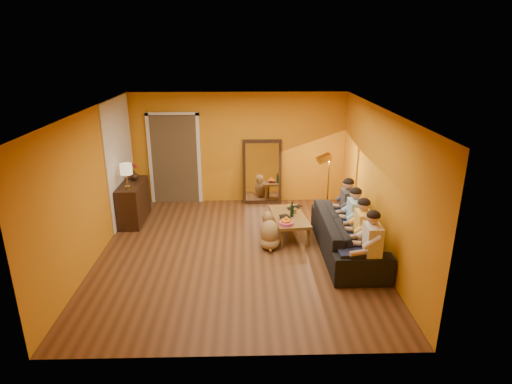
{
  "coord_description": "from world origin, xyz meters",
  "views": [
    {
      "loc": [
        0.15,
        -7.05,
        3.65
      ],
      "look_at": [
        0.35,
        0.5,
        1.0
      ],
      "focal_mm": 30.0,
      "sensor_mm": 36.0,
      "label": 1
    }
  ],
  "objects_px": {
    "mirror_frame": "(262,172)",
    "coffee_table": "(289,225)",
    "dog": "(270,230)",
    "laptop": "(296,208)",
    "wine_bottle": "(292,209)",
    "sideboard": "(134,202)",
    "floor_lamp": "(328,188)",
    "person_far_left": "(372,247)",
    "vase": "(134,175)",
    "sofa": "(348,235)",
    "person_far_right": "(348,208)",
    "tumbler": "(294,211)",
    "person_mid_right": "(355,220)",
    "table_lamp": "(127,176)",
    "person_mid_left": "(363,232)"
  },
  "relations": [
    {
      "from": "wine_bottle",
      "to": "tumbler",
      "type": "distance_m",
      "value": 0.21
    },
    {
      "from": "mirror_frame",
      "to": "tumbler",
      "type": "bearing_deg",
      "value": -71.93
    },
    {
      "from": "floor_lamp",
      "to": "vase",
      "type": "relative_size",
      "value": 7.06
    },
    {
      "from": "sofa",
      "to": "mirror_frame",
      "type": "bearing_deg",
      "value": 28.4
    },
    {
      "from": "person_far_left",
      "to": "vase",
      "type": "height_order",
      "value": "person_far_left"
    },
    {
      "from": "floor_lamp",
      "to": "person_mid_left",
      "type": "distance_m",
      "value": 2.0
    },
    {
      "from": "sideboard",
      "to": "vase",
      "type": "relative_size",
      "value": 5.78
    },
    {
      "from": "mirror_frame",
      "to": "wine_bottle",
      "type": "bearing_deg",
      "value": -75.33
    },
    {
      "from": "table_lamp",
      "to": "sofa",
      "type": "xyz_separation_m",
      "value": [
        4.24,
        -1.3,
        -0.75
      ]
    },
    {
      "from": "wine_bottle",
      "to": "person_far_right",
      "type": "bearing_deg",
      "value": -4.55
    },
    {
      "from": "coffee_table",
      "to": "vase",
      "type": "bearing_deg",
      "value": 155.16
    },
    {
      "from": "laptop",
      "to": "wine_bottle",
      "type": "bearing_deg",
      "value": -138.43
    },
    {
      "from": "table_lamp",
      "to": "person_mid_right",
      "type": "height_order",
      "value": "table_lamp"
    },
    {
      "from": "laptop",
      "to": "coffee_table",
      "type": "bearing_deg",
      "value": -147.64
    },
    {
      "from": "mirror_frame",
      "to": "coffee_table",
      "type": "distance_m",
      "value": 2.03
    },
    {
      "from": "mirror_frame",
      "to": "person_mid_left",
      "type": "height_order",
      "value": "mirror_frame"
    },
    {
      "from": "coffee_table",
      "to": "person_mid_right",
      "type": "height_order",
      "value": "person_mid_right"
    },
    {
      "from": "dog",
      "to": "person_mid_left",
      "type": "relative_size",
      "value": 0.56
    },
    {
      "from": "person_far_left",
      "to": "tumbler",
      "type": "distance_m",
      "value": 2.16
    },
    {
      "from": "floor_lamp",
      "to": "person_far_right",
      "type": "relative_size",
      "value": 1.18
    },
    {
      "from": "person_mid_right",
      "to": "tumbler",
      "type": "relative_size",
      "value": 11.67
    },
    {
      "from": "mirror_frame",
      "to": "vase",
      "type": "distance_m",
      "value": 2.92
    },
    {
      "from": "person_mid_left",
      "to": "vase",
      "type": "xyz_separation_m",
      "value": [
        -4.37,
        2.3,
        0.34
      ]
    },
    {
      "from": "mirror_frame",
      "to": "person_mid_right",
      "type": "relative_size",
      "value": 1.25
    },
    {
      "from": "dog",
      "to": "wine_bottle",
      "type": "xyz_separation_m",
      "value": [
        0.46,
        0.47,
        0.23
      ]
    },
    {
      "from": "vase",
      "to": "wine_bottle",
      "type": "bearing_deg",
      "value": -18.69
    },
    {
      "from": "person_mid_right",
      "to": "person_mid_left",
      "type": "bearing_deg",
      "value": -90.0
    },
    {
      "from": "sofa",
      "to": "dog",
      "type": "distance_m",
      "value": 1.43
    },
    {
      "from": "sideboard",
      "to": "tumbler",
      "type": "relative_size",
      "value": 11.29
    },
    {
      "from": "person_far_right",
      "to": "person_mid_left",
      "type": "bearing_deg",
      "value": -90.0
    },
    {
      "from": "sideboard",
      "to": "person_far_right",
      "type": "distance_m",
      "value": 4.48
    },
    {
      "from": "floor_lamp",
      "to": "table_lamp",
      "type": "bearing_deg",
      "value": 171.96
    },
    {
      "from": "tumbler",
      "to": "coffee_table",
      "type": "bearing_deg",
      "value": -135.0
    },
    {
      "from": "sofa",
      "to": "person_mid_left",
      "type": "bearing_deg",
      "value": -163.89
    },
    {
      "from": "sideboard",
      "to": "sofa",
      "type": "distance_m",
      "value": 4.53
    },
    {
      "from": "laptop",
      "to": "vase",
      "type": "xyz_separation_m",
      "value": [
        -3.43,
        0.72,
        0.52
      ]
    },
    {
      "from": "dog",
      "to": "person_mid_right",
      "type": "bearing_deg",
      "value": 18.64
    },
    {
      "from": "person_far_left",
      "to": "person_mid_left",
      "type": "height_order",
      "value": "same"
    },
    {
      "from": "person_far_right",
      "to": "tumbler",
      "type": "relative_size",
      "value": 11.67
    },
    {
      "from": "person_mid_left",
      "to": "wine_bottle",
      "type": "relative_size",
      "value": 3.94
    },
    {
      "from": "person_mid_left",
      "to": "laptop",
      "type": "xyz_separation_m",
      "value": [
        -0.94,
        1.59,
        -0.18
      ]
    },
    {
      "from": "mirror_frame",
      "to": "coffee_table",
      "type": "relative_size",
      "value": 1.25
    },
    {
      "from": "person_far_left",
      "to": "coffee_table",
      "type": "bearing_deg",
      "value": 122.11
    },
    {
      "from": "sideboard",
      "to": "floor_lamp",
      "type": "xyz_separation_m",
      "value": [
        4.15,
        -0.07,
        0.29
      ]
    },
    {
      "from": "table_lamp",
      "to": "coffee_table",
      "type": "height_order",
      "value": "table_lamp"
    },
    {
      "from": "coffee_table",
      "to": "dog",
      "type": "bearing_deg",
      "value": -135.28
    },
    {
      "from": "person_far_right",
      "to": "tumbler",
      "type": "distance_m",
      "value": 1.04
    },
    {
      "from": "table_lamp",
      "to": "wine_bottle",
      "type": "distance_m",
      "value": 3.39
    },
    {
      "from": "floor_lamp",
      "to": "dog",
      "type": "relative_size",
      "value": 2.1
    },
    {
      "from": "floor_lamp",
      "to": "person_mid_left",
      "type": "relative_size",
      "value": 1.18
    }
  ]
}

